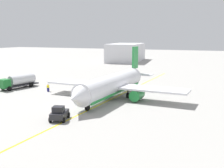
{
  "coord_description": "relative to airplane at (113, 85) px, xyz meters",
  "views": [
    {
      "loc": [
        48.81,
        20.68,
        12.35
      ],
      "look_at": [
        0.0,
        0.0,
        3.0
      ],
      "focal_mm": 43.65,
      "sensor_mm": 36.0,
      "label": 1
    }
  ],
  "objects": [
    {
      "name": "safety_cone_nose",
      "position": [
        15.06,
        -4.28,
        -2.48
      ],
      "size": [
        0.54,
        0.54,
        0.59
      ],
      "primitive_type": "cone",
      "color": "#F2590F",
      "rests_on": "ground"
    },
    {
      "name": "ground_plane",
      "position": [
        0.46,
        -0.02,
        -2.77
      ],
      "size": [
        400.0,
        400.0,
        0.0
      ],
      "primitive_type": "plane",
      "color": "#9E9B96"
    },
    {
      "name": "fuel_tanker",
      "position": [
        -1.11,
        -25.05,
        -1.05
      ],
      "size": [
        10.17,
        4.5,
        3.15
      ],
      "color": "#2D2D33",
      "rests_on": "ground"
    },
    {
      "name": "pushback_tug",
      "position": [
        16.38,
        -1.79,
        -1.76
      ],
      "size": [
        4.02,
        3.17,
        2.2
      ],
      "color": "#232328",
      "rests_on": "ground"
    },
    {
      "name": "refueling_worker",
      "position": [
        -0.6,
        -16.14,
        -1.95
      ],
      "size": [
        0.5,
        0.61,
        1.71
      ],
      "color": "navy",
      "rests_on": "ground"
    },
    {
      "name": "airplane",
      "position": [
        0.0,
        0.0,
        0.0
      ],
      "size": [
        30.51,
        29.8,
        9.91
      ],
      "color": "white",
      "rests_on": "ground"
    },
    {
      "name": "distant_hangar",
      "position": [
        -79.49,
        -26.09,
        1.55
      ],
      "size": [
        32.63,
        18.61,
        8.66
      ],
      "color": "silver",
      "rests_on": "ground"
    },
    {
      "name": "taxi_line_marking",
      "position": [
        0.46,
        -0.02,
        -2.77
      ],
      "size": [
        83.06,
        3.56,
        0.01
      ],
      "primitive_type": "cube",
      "rotation": [
        0.0,
        0.0,
        -0.04
      ],
      "color": "yellow",
      "rests_on": "ground"
    }
  ]
}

